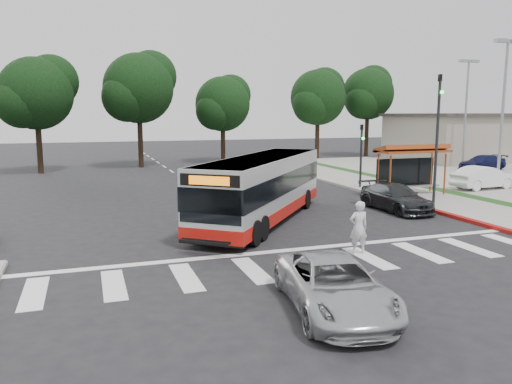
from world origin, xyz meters
name	(u,v)px	position (x,y,z in m)	size (l,w,h in m)	color
ground	(260,229)	(0.00, 0.00, 0.00)	(140.00, 140.00, 0.00)	black
sidewalk_east	(384,188)	(11.00, 8.00, 0.06)	(4.00, 40.00, 0.12)	gray
curb_east	(356,189)	(9.00, 8.00, 0.07)	(0.30, 40.00, 0.15)	#9E9991
curb_east_red	(475,222)	(9.00, -2.00, 0.08)	(0.32, 6.00, 0.15)	maroon
parking_lot	(509,177)	(23.00, 10.00, 0.05)	(18.00, 36.00, 0.10)	gray
commercial_building	(470,139)	(30.00, 22.00, 2.20)	(14.00, 10.00, 4.40)	gray
building_roof_cap	(471,115)	(30.00, 22.00, 4.55)	(14.60, 10.60, 0.30)	#383330
crosswalk_ladder	(313,264)	(0.00, -5.00, 0.01)	(18.00, 2.60, 0.01)	silver
bus_shelter	(411,155)	(10.80, 5.10, 2.35)	(4.20, 1.60, 2.86)	#A0421A
traffic_signal_ne_tall	(438,130)	(9.60, 1.49, 3.88)	(0.18, 0.37, 6.50)	black
traffic_signal_ne_short	(361,149)	(9.60, 8.49, 2.48)	(0.18, 0.37, 4.00)	black
lot_light_front	(504,93)	(18.00, 6.00, 5.91)	(1.90, 0.35, 9.01)	gray
lot_light_mid	(467,99)	(24.00, 16.00, 5.91)	(1.90, 0.35, 9.01)	gray
tree_ne_a	(318,97)	(16.08, 28.06, 6.39)	(6.16, 5.74, 9.30)	black
tree_ne_b	(368,93)	(23.08, 30.06, 6.92)	(6.16, 5.74, 10.02)	black
tree_north_a	(139,87)	(-1.92, 26.07, 6.92)	(6.60, 6.15, 10.17)	black
tree_north_b	(223,103)	(6.07, 28.06, 5.66)	(5.72, 5.33, 8.43)	black
tree_north_c	(37,92)	(-9.92, 24.06, 6.29)	(6.16, 5.74, 9.30)	black
transit_bus	(262,189)	(0.62, 1.50, 1.40)	(2.35, 10.85, 2.80)	#B5B8BB
pedestrian	(359,228)	(1.91, -4.43, 0.89)	(0.65, 0.43, 1.79)	silver
dark_sedan	(396,198)	(7.50, 1.63, 0.64)	(1.80, 4.42, 1.28)	#212426
silver_suv_south	(334,285)	(-1.16, -8.57, 0.63)	(2.10, 4.56, 1.27)	#AFB1B4
parked_car_1	(484,178)	(16.39, 5.49, 0.79)	(1.46, 4.20, 1.38)	white
parked_car_3	(482,162)	(24.16, 13.93, 0.71)	(1.70, 4.18, 1.21)	#121641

